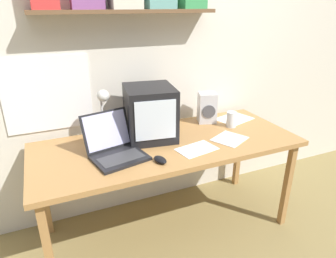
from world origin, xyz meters
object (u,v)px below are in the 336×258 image
at_px(laptop, 114,146).
at_px(space_heater, 207,108).
at_px(crt_monitor, 150,113).
at_px(juice_glass, 231,120).
at_px(printed_handout, 230,139).
at_px(open_notebook, 197,149).
at_px(loose_paper_near_laptop, 234,119).
at_px(desk_lamp, 103,113).
at_px(computer_mouse, 160,160).
at_px(corner_desk, 168,149).

bearing_deg(laptop, space_heater, 6.09).
bearing_deg(crt_monitor, juice_glass, 2.66).
bearing_deg(juice_glass, printed_handout, -126.37).
distance_m(open_notebook, loose_paper_near_laptop, 0.67).
relative_size(juice_glass, printed_handout, 0.42).
relative_size(desk_lamp, juice_glass, 3.06).
distance_m(desk_lamp, computer_mouse, 0.55).
bearing_deg(juice_glass, laptop, -173.69).
distance_m(juice_glass, printed_handout, 0.25).
bearing_deg(crt_monitor, open_notebook, -47.50).
height_order(space_heater, loose_paper_near_laptop, space_heater).
bearing_deg(juice_glass, computer_mouse, -156.80).
xyz_separation_m(juice_glass, space_heater, (-0.12, 0.17, 0.07)).
relative_size(juice_glass, computer_mouse, 1.04).
height_order(printed_handout, open_notebook, same).
xyz_separation_m(laptop, computer_mouse, (0.23, -0.20, -0.05)).
xyz_separation_m(printed_handout, open_notebook, (-0.29, -0.05, -0.00)).
bearing_deg(loose_paper_near_laptop, juice_glass, -133.34).
bearing_deg(corner_desk, space_heater, 28.24).
bearing_deg(open_notebook, desk_lamp, 142.74).
bearing_deg(computer_mouse, open_notebook, 12.59).
height_order(laptop, loose_paper_near_laptop, laptop).
bearing_deg(desk_lamp, computer_mouse, -72.27).
relative_size(space_heater, open_notebook, 0.85).
height_order(computer_mouse, open_notebook, computer_mouse).
relative_size(juice_glass, loose_paper_near_laptop, 0.36).
height_order(corner_desk, printed_handout, printed_handout).
xyz_separation_m(juice_glass, computer_mouse, (-0.72, -0.31, -0.04)).
bearing_deg(printed_handout, space_heater, 86.48).
relative_size(crt_monitor, desk_lamp, 1.10).
distance_m(laptop, loose_paper_near_laptop, 1.10).
xyz_separation_m(crt_monitor, laptop, (-0.31, -0.17, -0.12)).
xyz_separation_m(corner_desk, space_heater, (0.45, 0.24, 0.18)).
distance_m(corner_desk, space_heater, 0.54).
bearing_deg(juice_glass, space_heater, 125.30).
relative_size(printed_handout, open_notebook, 1.02).
xyz_separation_m(corner_desk, open_notebook, (0.13, -0.18, 0.06)).
height_order(corner_desk, open_notebook, open_notebook).
height_order(desk_lamp, juice_glass, desk_lamp).
relative_size(computer_mouse, open_notebook, 0.41).
bearing_deg(open_notebook, crt_monitor, 124.02).
distance_m(corner_desk, crt_monitor, 0.29).
xyz_separation_m(desk_lamp, space_heater, (0.84, 0.02, -0.08)).
xyz_separation_m(space_heater, open_notebook, (-0.32, -0.42, -0.12)).
xyz_separation_m(laptop, loose_paper_near_laptop, (1.08, 0.23, -0.06)).
bearing_deg(juice_glass, crt_monitor, 174.18).
height_order(juice_glass, computer_mouse, juice_glass).
height_order(computer_mouse, loose_paper_near_laptop, computer_mouse).
relative_size(crt_monitor, printed_handout, 1.40).
distance_m(crt_monitor, desk_lamp, 0.32).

